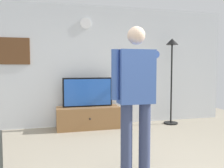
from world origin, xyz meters
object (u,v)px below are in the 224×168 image
Objects in this scene: framed_picture at (11,51)px; tv_stand at (88,118)px; wall_clock at (86,23)px; floor_lamp at (172,63)px; person_standing_nearer_lamp at (136,92)px; television at (88,92)px.

tv_stand is at bearing -10.76° from framed_picture.
framed_picture is at bearing 179.82° from wall_clock.
floor_lamp is (1.94, -0.35, -0.88)m from wall_clock.
tv_stand is at bearing 178.23° from floor_lamp.
framed_picture reaches higher than person_standing_nearer_lamp.
wall_clock is 2.95m from person_standing_nearer_lamp.
wall_clock reaches higher than tv_stand.
television is 1.53m from wall_clock.
wall_clock reaches higher than person_standing_nearer_lamp.
floor_lamp is at bearing -3.14° from television.
floor_lamp reaches higher than person_standing_nearer_lamp.
wall_clock is 0.33× the size of framed_picture.
person_standing_nearer_lamp is at bearing -85.02° from tv_stand.
floor_lamp is at bearing -10.24° from wall_clock.
tv_stand is 1.81× the size of framed_picture.
framed_picture is 3.25m from person_standing_nearer_lamp.
wall_clock reaches higher than framed_picture.
person_standing_nearer_lamp reaches higher than television.
television reaches higher than tv_stand.
tv_stand is 0.68× the size of floor_lamp.
wall_clock is 2.15m from floor_lamp.
tv_stand is 2.50m from person_standing_nearer_lamp.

